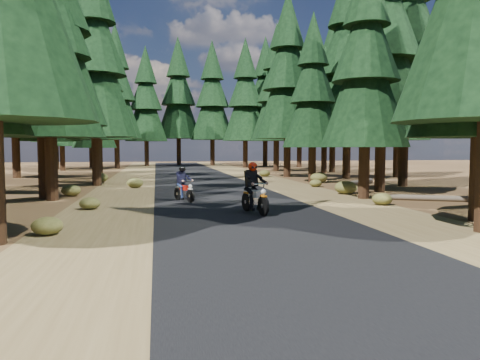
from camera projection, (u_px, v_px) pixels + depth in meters
The scene contains 10 objects.
ground at pixel (248, 217), 15.06m from camera, with size 120.00×120.00×0.00m, color #473019.
road at pixel (226, 200), 19.97m from camera, with size 6.00×100.00×0.01m, color black.
shoulder_l at pixel (115, 202), 19.15m from camera, with size 3.20×100.00×0.01m, color brown.
shoulder_r at pixel (328, 198), 20.78m from camera, with size 3.20×100.00×0.01m, color brown.
pine_forest at pixel (194, 72), 35.17m from camera, with size 34.59×55.08×16.32m.
log_near at pixel (356, 183), 27.40m from camera, with size 0.32×0.32×4.82m, color #4C4233.
log_far at pixel (445, 198), 19.49m from camera, with size 0.24×0.24×4.39m, color #4C4233.
understory_shrubs at pixel (238, 186), 23.78m from camera, with size 15.05×30.29×0.65m.
rider_lead at pixel (255, 196), 15.83m from camera, with size 1.06×2.04×1.74m.
rider_follow at pixel (184, 190), 19.39m from camera, with size 1.15×1.71×1.47m.
Camera 1 is at (-2.91, -14.65, 2.25)m, focal length 35.00 mm.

